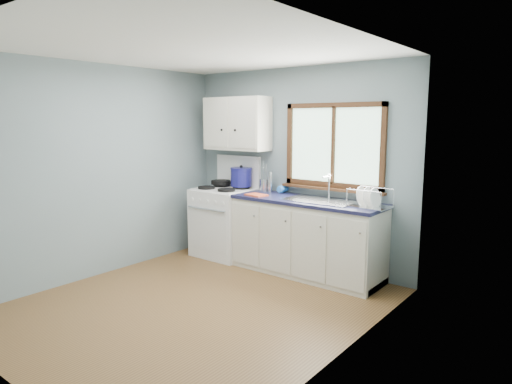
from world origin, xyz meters
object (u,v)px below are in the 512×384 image
Objects in this scene: gas_range at (225,220)px; utensil_crock at (264,185)px; stockpot at (241,177)px; base_cabinets at (306,241)px; thermos at (270,182)px; sink at (320,206)px; dish_rack at (369,202)px; skillet at (221,182)px.

gas_range is 3.37× the size of utensil_crock.
stockpot is (0.17, 0.16, 0.60)m from gas_range.
utensil_crock is (0.36, 0.05, -0.09)m from stockpot.
thermos is (-0.67, 0.17, 0.64)m from base_cabinets.
utensil_crock is at bearing 171.39° from thermos.
sink reaches higher than thermos.
stockpot reaches higher than dish_rack.
base_cabinets is at bearing -178.14° from dish_rack.
thermos reaches higher than base_cabinets.
gas_range is at bearing -179.29° from sink.
skillet is (-1.66, 0.11, 0.13)m from sink.
thermos is at bearing 175.98° from dish_rack.
sink is 2.58× the size of stockpot.
dish_rack reaches higher than skillet.
thermos is at bearing 16.48° from gas_range.
gas_range is 3.15× the size of skillet.
gas_range reaches higher than stockpot.
stockpot reaches higher than thermos.
sink is (1.49, 0.02, 0.37)m from gas_range.
skillet is at bearing 176.32° from sink.
base_cabinets is 0.99m from utensil_crock.
stockpot is at bearing -176.33° from thermos.
dish_rack is at bearing -1.47° from base_cabinets.
thermos is (-0.85, 0.17, 0.19)m from sink.
sink is 1.94× the size of skillet.
sink is 3.14× the size of thermos.
skillet is 1.62× the size of thermos.
stockpot is at bearing -10.47° from skillet.
dish_rack is (0.61, -0.02, 0.12)m from sink.
dish_rack is (2.27, -0.13, -0.01)m from skillet.
base_cabinets is at bearing -20.00° from skillet.
gas_range is 0.76m from utensil_crock.
base_cabinets is 4.28× the size of skillet.
gas_range reaches higher than sink.
gas_range reaches higher than skillet.
thermos is at bearing 165.90° from base_cabinets.
utensil_crock is at bearing 7.18° from stockpot.
gas_range is 1.31m from base_cabinets.
dish_rack is (0.79, -0.02, 0.57)m from base_cabinets.
stockpot reaches higher than base_cabinets.
thermos is 0.62× the size of dish_rack.
sink is at bearing 0.71° from gas_range.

